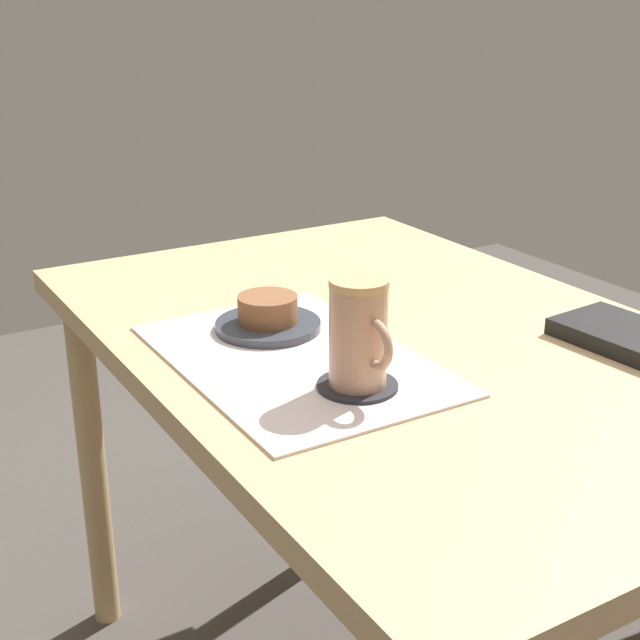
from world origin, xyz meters
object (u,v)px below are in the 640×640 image
(small_book, at_px, (625,335))
(dining_table, at_px, (395,387))
(pastry_plate, at_px, (268,325))
(pastry, at_px, (268,309))
(coffee_mug, at_px, (359,333))

(small_book, bearing_deg, dining_table, -132.55)
(pastry_plate, xyz_separation_m, pastry, (0.00, 0.00, 0.03))
(coffee_mug, bearing_deg, pastry_plate, -179.22)
(pastry, height_order, coffee_mug, coffee_mug)
(dining_table, bearing_deg, coffee_mug, -49.16)
(coffee_mug, bearing_deg, small_book, 81.35)
(pastry_plate, relative_size, small_book, 0.85)
(pastry_plate, height_order, small_book, small_book)
(pastry_plate, distance_m, small_book, 0.50)
(dining_table, height_order, pastry, pastry)
(pastry_plate, relative_size, pastry, 1.77)
(coffee_mug, bearing_deg, dining_table, 130.84)
(pastry, relative_size, small_book, 0.48)
(pastry_plate, xyz_separation_m, small_book, (0.29, 0.41, 0.00))
(pastry_plate, bearing_deg, dining_table, 57.28)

